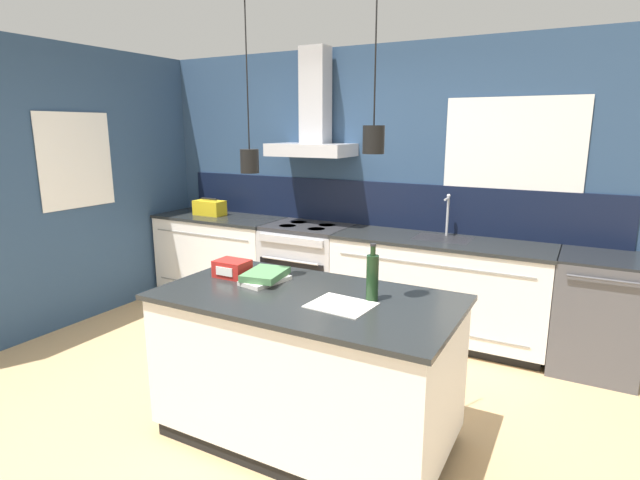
{
  "coord_description": "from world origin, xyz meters",
  "views": [
    {
      "loc": [
        1.84,
        -2.49,
        1.85
      ],
      "look_at": [
        0.16,
        0.62,
        1.05
      ],
      "focal_mm": 28.0,
      "sensor_mm": 36.0,
      "label": 1
    }
  ],
  "objects_px": {
    "oven_range": "(307,270)",
    "red_supply_box": "(232,268)",
    "book_stack": "(265,276)",
    "dishwasher": "(597,314)",
    "bottle_on_island": "(372,277)",
    "yellow_toolbox": "(210,208)"
  },
  "relations": [
    {
      "from": "oven_range",
      "to": "dishwasher",
      "type": "distance_m",
      "value": 2.56
    },
    {
      "from": "bottle_on_island",
      "to": "yellow_toolbox",
      "type": "xyz_separation_m",
      "value": [
        -2.64,
        1.73,
        -0.06
      ]
    },
    {
      "from": "oven_range",
      "to": "red_supply_box",
      "type": "height_order",
      "value": "red_supply_box"
    },
    {
      "from": "bottle_on_island",
      "to": "book_stack",
      "type": "bearing_deg",
      "value": 179.84
    },
    {
      "from": "oven_range",
      "to": "book_stack",
      "type": "xyz_separation_m",
      "value": [
        0.69,
        -1.72,
        0.49
      ]
    },
    {
      "from": "red_supply_box",
      "to": "book_stack",
      "type": "bearing_deg",
      "value": 1.99
    },
    {
      "from": "oven_range",
      "to": "red_supply_box",
      "type": "relative_size",
      "value": 4.28
    },
    {
      "from": "oven_range",
      "to": "yellow_toolbox",
      "type": "distance_m",
      "value": 1.35
    },
    {
      "from": "book_stack",
      "to": "bottle_on_island",
      "type": "bearing_deg",
      "value": -0.16
    },
    {
      "from": "dishwasher",
      "to": "yellow_toolbox",
      "type": "bearing_deg",
      "value": 180.0
    },
    {
      "from": "oven_range",
      "to": "bottle_on_island",
      "type": "distance_m",
      "value": 2.3
    },
    {
      "from": "book_stack",
      "to": "red_supply_box",
      "type": "distance_m",
      "value": 0.25
    },
    {
      "from": "oven_range",
      "to": "book_stack",
      "type": "distance_m",
      "value": 1.92
    },
    {
      "from": "bottle_on_island",
      "to": "red_supply_box",
      "type": "relative_size",
      "value": 1.53
    },
    {
      "from": "book_stack",
      "to": "dishwasher",
      "type": "bearing_deg",
      "value": 42.71
    },
    {
      "from": "book_stack",
      "to": "yellow_toolbox",
      "type": "xyz_separation_m",
      "value": [
        -1.93,
        1.73,
        0.05
      ]
    },
    {
      "from": "red_supply_box",
      "to": "bottle_on_island",
      "type": "bearing_deg",
      "value": 0.4
    },
    {
      "from": "book_stack",
      "to": "red_supply_box",
      "type": "relative_size",
      "value": 1.63
    },
    {
      "from": "book_stack",
      "to": "red_supply_box",
      "type": "height_order",
      "value": "red_supply_box"
    },
    {
      "from": "dishwasher",
      "to": "book_stack",
      "type": "xyz_separation_m",
      "value": [
        -1.87,
        -1.73,
        0.49
      ]
    },
    {
      "from": "oven_range",
      "to": "red_supply_box",
      "type": "distance_m",
      "value": 1.86
    },
    {
      "from": "dishwasher",
      "to": "yellow_toolbox",
      "type": "distance_m",
      "value": 3.83
    }
  ]
}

